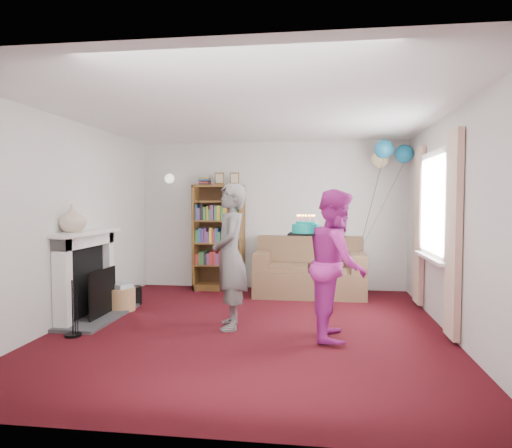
# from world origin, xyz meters

# --- Properties ---
(ground) EXTENTS (5.00, 5.00, 0.00)m
(ground) POSITION_xyz_m (0.00, 0.00, 0.00)
(ground) COLOR #36080C
(ground) RESTS_ON ground
(wall_back) EXTENTS (4.50, 0.02, 2.50)m
(wall_back) POSITION_xyz_m (0.00, 2.51, 1.25)
(wall_back) COLOR silver
(wall_back) RESTS_ON ground
(wall_left) EXTENTS (0.02, 5.00, 2.50)m
(wall_left) POSITION_xyz_m (-2.26, 0.00, 1.25)
(wall_left) COLOR silver
(wall_left) RESTS_ON ground
(wall_right) EXTENTS (0.02, 5.00, 2.50)m
(wall_right) POSITION_xyz_m (2.26, 0.00, 1.25)
(wall_right) COLOR silver
(wall_right) RESTS_ON ground
(ceiling) EXTENTS (4.50, 5.00, 0.01)m
(ceiling) POSITION_xyz_m (0.00, 0.00, 2.50)
(ceiling) COLOR white
(ceiling) RESTS_ON wall_back
(fireplace) EXTENTS (0.55, 1.80, 1.12)m
(fireplace) POSITION_xyz_m (-2.09, 0.19, 0.51)
(fireplace) COLOR #3F3F42
(fireplace) RESTS_ON ground
(window_bay) EXTENTS (0.14, 2.02, 2.20)m
(window_bay) POSITION_xyz_m (2.21, 0.60, 1.20)
(window_bay) COLOR white
(window_bay) RESTS_ON ground
(wall_sconce) EXTENTS (0.16, 0.23, 0.16)m
(wall_sconce) POSITION_xyz_m (-1.75, 2.36, 1.88)
(wall_sconce) COLOR gold
(wall_sconce) RESTS_ON ground
(bookcase) EXTENTS (0.84, 0.42, 1.97)m
(bookcase) POSITION_xyz_m (-0.87, 2.30, 0.87)
(bookcase) COLOR #472B14
(bookcase) RESTS_ON ground
(sofa) EXTENTS (1.73, 0.91, 0.91)m
(sofa) POSITION_xyz_m (0.66, 2.07, 0.34)
(sofa) COLOR brown
(sofa) RESTS_ON ground
(wicker_basket) EXTENTS (0.41, 0.41, 0.37)m
(wicker_basket) POSITION_xyz_m (-1.90, 0.64, 0.17)
(wicker_basket) COLOR #A3774C
(wicker_basket) RESTS_ON ground
(person_striped) EXTENTS (0.53, 0.69, 1.70)m
(person_striped) POSITION_xyz_m (-0.24, 0.00, 0.85)
(person_striped) COLOR black
(person_striped) RESTS_ON ground
(person_magenta) EXTENTS (0.63, 0.80, 1.63)m
(person_magenta) POSITION_xyz_m (0.99, -0.23, 0.81)
(person_magenta) COLOR #AE2288
(person_magenta) RESTS_ON ground
(birthday_cake) EXTENTS (0.37, 0.37, 0.22)m
(birthday_cake) POSITION_xyz_m (0.65, -0.13, 1.19)
(birthday_cake) COLOR black
(birthday_cake) RESTS_ON ground
(balloons) EXTENTS (0.85, 0.67, 1.75)m
(balloons) POSITION_xyz_m (1.87, 2.04, 2.22)
(balloons) COLOR #3F3F3F
(balloons) RESTS_ON ground
(mantel_vase) EXTENTS (0.32, 0.32, 0.33)m
(mantel_vase) POSITION_xyz_m (-2.12, -0.15, 1.29)
(mantel_vase) COLOR beige
(mantel_vase) RESTS_ON fireplace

